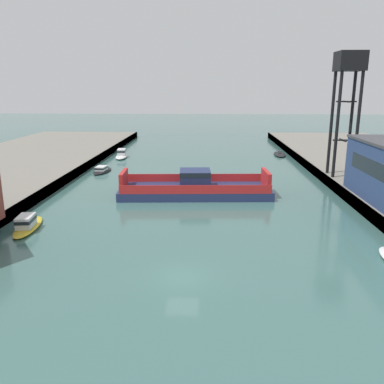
# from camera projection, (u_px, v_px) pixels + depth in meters

# --- Properties ---
(ground_plane) EXTENTS (400.00, 400.00, 0.00)m
(ground_plane) POSITION_uv_depth(u_px,v_px,m) (182.00, 277.00, 30.20)
(ground_plane) COLOR #3D6660
(chain_ferry) EXTENTS (20.17, 7.99, 3.43)m
(chain_ferry) POSITION_uv_depth(u_px,v_px,m) (195.00, 188.00, 53.05)
(chain_ferry) COLOR navy
(chain_ferry) RESTS_ON ground
(moored_boat_near_left) EXTENTS (2.84, 7.22, 1.74)m
(moored_boat_near_left) POSITION_uv_depth(u_px,v_px,m) (122.00, 154.00, 82.30)
(moored_boat_near_left) COLOR white
(moored_boat_near_left) RESTS_ON ground
(moored_boat_near_right) EXTENTS (2.82, 7.01, 1.55)m
(moored_boat_near_right) POSITION_uv_depth(u_px,v_px,m) (27.00, 224.00, 40.23)
(moored_boat_near_right) COLOR yellow
(moored_boat_near_right) RESTS_ON ground
(moored_boat_mid_left) EXTENTS (2.79, 6.55, 1.08)m
(moored_boat_mid_left) POSITION_uv_depth(u_px,v_px,m) (102.00, 170.00, 67.99)
(moored_boat_mid_left) COLOR black
(moored_boat_mid_left) RESTS_ON ground
(moored_boat_far_left) EXTENTS (2.66, 7.23, 0.97)m
(moored_boat_far_left) POSITION_uv_depth(u_px,v_px,m) (280.00, 154.00, 85.16)
(moored_boat_far_left) COLOR black
(moored_boat_far_left) RESTS_ON ground
(crane_tower) EXTENTS (3.68, 3.68, 17.37)m
(crane_tower) POSITION_uv_depth(u_px,v_px,m) (349.00, 77.00, 55.61)
(crane_tower) COLOR black
(crane_tower) RESTS_ON quay_right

